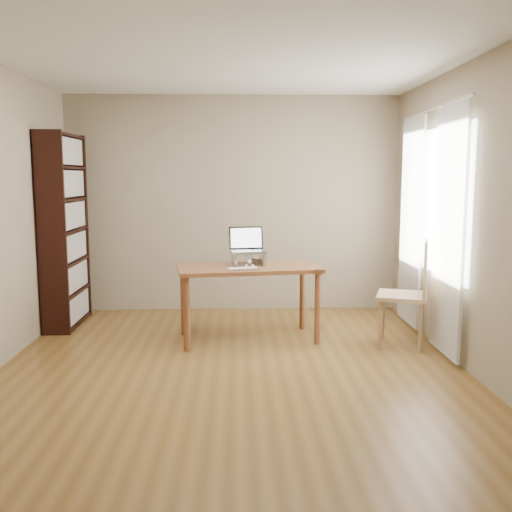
{
  "coord_description": "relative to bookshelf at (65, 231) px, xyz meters",
  "views": [
    {
      "loc": [
        0.06,
        -4.7,
        1.64
      ],
      "look_at": [
        0.24,
        0.89,
        0.85
      ],
      "focal_mm": 40.0,
      "sensor_mm": 36.0,
      "label": 1
    }
  ],
  "objects": [
    {
      "name": "chair",
      "position": [
        3.55,
        -0.91,
        -0.49
      ],
      "size": [
        0.58,
        0.58,
        1.04
      ],
      "rotation": [
        0.0,
        0.0,
        -0.33
      ],
      "color": "tan",
      "rests_on": "ground"
    },
    {
      "name": "room",
      "position": [
        1.86,
        -1.54,
        0.25
      ],
      "size": [
        4.04,
        4.54,
        2.64
      ],
      "color": "brown",
      "rests_on": "ground"
    },
    {
      "name": "laptop",
      "position": [
        1.99,
        -0.5,
        -0.11
      ],
      "size": [
        0.38,
        0.34,
        0.24
      ],
      "rotation": [
        0.0,
        0.0,
        0.15
      ],
      "color": "silver",
      "rests_on": "laptop_stand"
    },
    {
      "name": "coaster",
      "position": [
        2.67,
        -0.9,
        -0.3
      ],
      "size": [
        0.1,
        0.1,
        0.01
      ],
      "primitive_type": "cylinder",
      "color": "brown",
      "rests_on": "desk"
    },
    {
      "name": "desk",
      "position": [
        1.99,
        -0.64,
        -0.4
      ],
      "size": [
        1.48,
        0.89,
        0.75
      ],
      "rotation": [
        0.0,
        0.0,
        0.15
      ],
      "color": "brown",
      "rests_on": "ground"
    },
    {
      "name": "bookshelf",
      "position": [
        0.0,
        0.0,
        0.0
      ],
      "size": [
        0.3,
        0.9,
        2.1
      ],
      "color": "black",
      "rests_on": "ground"
    },
    {
      "name": "cat",
      "position": [
        2.0,
        -0.53,
        -0.24
      ],
      "size": [
        0.24,
        0.48,
        0.14
      ],
      "rotation": [
        0.0,
        0.0,
        0.0
      ],
      "color": "#433B35",
      "rests_on": "desk"
    },
    {
      "name": "laptop_stand",
      "position": [
        1.99,
        -0.56,
        -0.22
      ],
      "size": [
        0.32,
        0.25,
        0.13
      ],
      "rotation": [
        0.0,
        0.0,
        0.15
      ],
      "color": "silver",
      "rests_on": "desk"
    },
    {
      "name": "keyboard",
      "position": [
        1.94,
        -0.86,
        -0.29
      ],
      "size": [
        0.31,
        0.19,
        0.02
      ],
      "rotation": [
        0.0,
        0.0,
        0.24
      ],
      "color": "silver",
      "rests_on": "desk"
    },
    {
      "name": "curtains",
      "position": [
        3.75,
        -0.75,
        0.12
      ],
      "size": [
        0.03,
        1.9,
        2.25
      ],
      "color": "white",
      "rests_on": "ground"
    }
  ]
}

